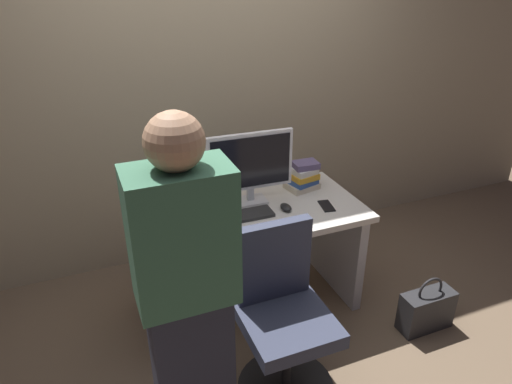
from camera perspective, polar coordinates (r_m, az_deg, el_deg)
name	(u,v)px	position (r m, az deg, el deg)	size (l,w,h in m)	color
ground_plane	(253,304)	(3.26, -0.34, -13.47)	(9.00, 9.00, 0.00)	brown
wall_back	(206,55)	(3.35, -6.07, 16.21)	(6.40, 0.10, 3.00)	tan
desk	(253,242)	(2.96, -0.37, -6.13)	(1.35, 0.70, 0.72)	beige
office_chair	(283,322)	(2.50, 3.30, -15.48)	(0.52, 0.52, 0.94)	black
person_at_desk	(187,299)	(2.00, -8.33, -12.73)	(0.40, 0.24, 1.64)	#262838
monitor	(250,164)	(2.83, -0.72, 3.36)	(0.54, 0.15, 0.46)	silver
keyboard	(238,217)	(2.76, -2.26, -3.02)	(0.43, 0.13, 0.02)	#262626
mouse	(286,207)	(2.85, 3.64, -1.86)	(0.06, 0.10, 0.03)	black
cup_near_keyboard	(179,235)	(2.56, -9.36, -5.16)	(0.08, 0.08, 0.09)	silver
cup_by_monitor	(183,207)	(2.83, -8.85, -1.78)	(0.07, 0.07, 0.09)	silver
book_stack	(303,177)	(3.09, 5.78, 1.84)	(0.22, 0.19, 0.19)	beige
cell_phone	(326,206)	(2.92, 8.55, -1.68)	(0.07, 0.14, 0.01)	black
handbag	(426,310)	(3.19, 19.98, -13.28)	(0.34, 0.14, 0.38)	#262628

